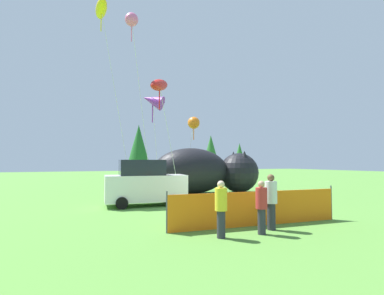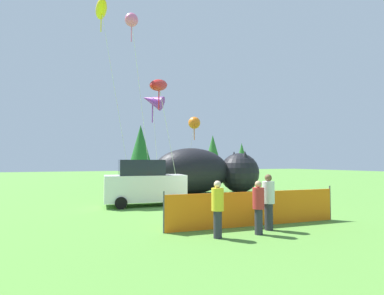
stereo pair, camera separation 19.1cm
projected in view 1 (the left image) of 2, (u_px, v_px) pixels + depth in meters
The scene contains 16 objects.
ground_plane at pixel (221, 209), 13.81m from camera, with size 120.00×120.00×0.00m, color #548C38.
parked_car at pixel (145, 184), 15.01m from camera, with size 4.14×2.30×2.29m.
folding_chair at pixel (266, 198), 13.67m from camera, with size 0.64×0.64×0.89m.
inflatable_cat at pixel (204, 173), 20.73m from camera, with size 7.73×4.02×3.12m.
safety_fence at pixel (258, 208), 10.29m from camera, with size 6.50×0.60×1.28m.
spectator_in_white_shirt at pixel (271, 199), 9.67m from camera, with size 0.39×0.39×1.79m.
spectator_in_red_shirt at pixel (261, 205), 9.07m from camera, with size 0.35×0.35×1.61m.
spectator_in_grey_shirt at pixel (221, 207), 8.64m from camera, with size 0.36×0.36×1.64m.
kite_pink_octopus at pixel (132, 21), 17.39m from camera, with size 2.27×2.32×10.84m.
kite_orange_flower at pixel (194, 123), 22.68m from camera, with size 1.09×0.91×5.60m.
kite_purple_delta at pixel (153, 101), 17.55m from camera, with size 1.67×1.53×6.40m.
kite_red_lizard at pixel (159, 85), 15.80m from camera, with size 3.17×3.51×6.99m.
kite_yellow_hero at pixel (101, 10), 17.01m from camera, with size 2.31×1.95×11.28m.
horizon_tree_east at pixel (240, 155), 55.32m from camera, with size 2.36×2.36×5.63m.
horizon_tree_west at pixel (211, 151), 47.34m from camera, with size 2.68×2.68×6.40m.
horizon_tree_northeast at pixel (139, 145), 42.94m from camera, with size 3.15×3.15×7.52m.
Camera 1 is at (-7.06, -12.09, 2.20)m, focal length 28.00 mm.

